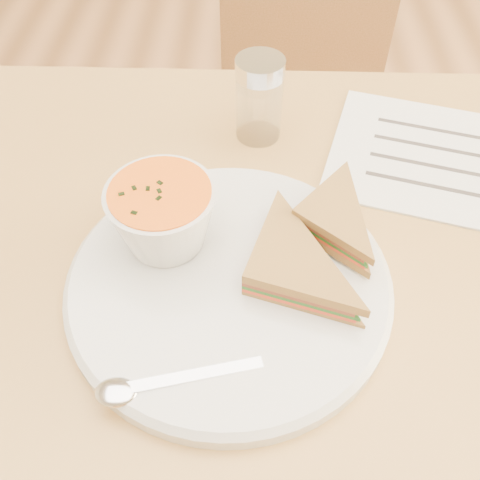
# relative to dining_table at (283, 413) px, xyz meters

# --- Properties ---
(dining_table) EXTENTS (1.00, 0.70, 0.75)m
(dining_table) POSITION_rel_dining_table_xyz_m (0.00, 0.00, 0.00)
(dining_table) COLOR olive
(dining_table) RESTS_ON floor
(chair_far) EXTENTS (0.36, 0.36, 0.80)m
(chair_far) POSITION_rel_dining_table_xyz_m (0.05, 0.57, 0.03)
(chair_far) COLOR brown
(chair_far) RESTS_ON floor
(plate) EXTENTS (0.38, 0.38, 0.02)m
(plate) POSITION_rel_dining_table_xyz_m (-0.08, -0.03, 0.38)
(plate) COLOR silver
(plate) RESTS_ON dining_table
(soup_bowl) EXTENTS (0.12, 0.12, 0.07)m
(soup_bowl) POSITION_rel_dining_table_xyz_m (-0.14, 0.01, 0.43)
(soup_bowl) COLOR silver
(soup_bowl) RESTS_ON plate
(sandwich_half_a) EXTENTS (0.14, 0.14, 0.03)m
(sandwich_half_a) POSITION_rel_dining_table_xyz_m (-0.06, -0.05, 0.41)
(sandwich_half_a) COLOR olive
(sandwich_half_a) RESTS_ON plate
(sandwich_half_b) EXTENTS (0.13, 0.13, 0.03)m
(sandwich_half_b) POSITION_rel_dining_table_xyz_m (-0.02, 0.02, 0.42)
(sandwich_half_b) COLOR olive
(sandwich_half_b) RESTS_ON plate
(spoon) EXTENTS (0.18, 0.08, 0.01)m
(spoon) POSITION_rel_dining_table_xyz_m (-0.11, -0.14, 0.40)
(spoon) COLOR silver
(spoon) RESTS_ON plate
(paper_menu) EXTENTS (0.33, 0.28, 0.00)m
(paper_menu) POSITION_rel_dining_table_xyz_m (0.18, 0.16, 0.38)
(paper_menu) COLOR silver
(paper_menu) RESTS_ON dining_table
(condiment_shaker) EXTENTS (0.06, 0.06, 0.10)m
(condiment_shaker) POSITION_rel_dining_table_xyz_m (-0.05, 0.21, 0.43)
(condiment_shaker) COLOR silver
(condiment_shaker) RESTS_ON dining_table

